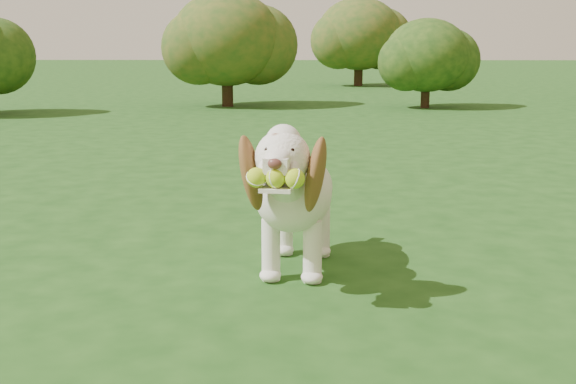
{
  "coord_description": "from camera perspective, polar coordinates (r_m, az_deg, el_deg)",
  "views": [
    {
      "loc": [
        -0.51,
        -2.75,
        0.97
      ],
      "look_at": [
        -0.58,
        0.02,
        0.4
      ],
      "focal_mm": 45.0,
      "sensor_mm": 36.0,
      "label": 1
    }
  ],
  "objects": [
    {
      "name": "shrub_c",
      "position": [
        11.27,
        10.91,
        10.55
      ],
      "size": [
        1.3,
        1.3,
        1.34
      ],
      "color": "#382314",
      "rests_on": "ground"
    },
    {
      "name": "dog",
      "position": [
        3.04,
        0.57,
        0.1
      ],
      "size": [
        0.42,
        1.05,
        0.68
      ],
      "rotation": [
        0.0,
        0.0,
        -0.12
      ],
      "color": "white",
      "rests_on": "ground"
    },
    {
      "name": "shrub_b",
      "position": [
        11.38,
        -4.87,
        11.96
      ],
      "size": [
        1.7,
        1.7,
        1.76
      ],
      "color": "#382314",
      "rests_on": "ground"
    },
    {
      "name": "shrub_i",
      "position": [
        16.93,
        5.64,
        12.32
      ],
      "size": [
        1.93,
        1.93,
        2.0
      ],
      "color": "#382314",
      "rests_on": "ground"
    },
    {
      "name": "ground",
      "position": [
        2.97,
        11.38,
        -7.72
      ],
      "size": [
        80.0,
        80.0,
        0.0
      ],
      "primitive_type": "plane",
      "color": "#184012",
      "rests_on": "ground"
    }
  ]
}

